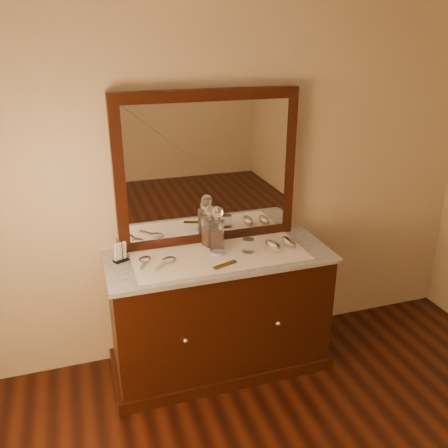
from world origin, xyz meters
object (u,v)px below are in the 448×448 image
Objects in this scene: decanter_right at (217,233)px; brush_far at (289,242)px; pin_dish at (218,252)px; comb at (225,265)px; mirror_frame at (208,169)px; brush_near at (273,246)px; dresser_cabinet at (219,314)px; napkin_rack at (120,253)px; hand_mirror_inner at (167,261)px; hand_mirror_outer at (144,260)px; decanter_left at (210,230)px.

brush_far is at bearing -11.04° from decanter_right.
pin_dish is 0.53× the size of comb.
brush_near is at bearing -37.39° from mirror_frame.
dresser_cabinet is 0.48m from comb.
napkin_rack is at bearing 174.18° from brush_far.
hand_mirror_inner is at bearing -165.01° from decanter_right.
hand_mirror_outer is 1.07× the size of hand_mirror_inner.
mirror_frame is 0.54m from pin_dish.
brush_near is at bearing -26.05° from decanter_left.
mirror_frame reaches higher than dresser_cabinet.
decanter_left is at bearing 95.46° from dresser_cabinet.
mirror_frame is at bearing 68.48° from comb.
brush_far is 0.82× the size of hand_mirror_outer.
brush_far is at bearing -17.99° from decanter_left.
brush_near reaches higher than hand_mirror_outer.
napkin_rack is 0.16m from hand_mirror_outer.
brush_near reaches higher than comb.
brush_far is at bearing -27.74° from mirror_frame.
dresser_cabinet is 8.46× the size of brush_near.
comb is (-0.01, -0.41, -0.49)m from mirror_frame.
brush_near is 0.86× the size of hand_mirror_outer.
decanter_right reaches higher than hand_mirror_inner.
brush_near is at bearing -7.83° from napkin_rack.
napkin_rack is 0.60m from decanter_left.
dresser_cabinet is at bearing -9.64° from napkin_rack.
brush_near is (0.97, -0.13, -0.03)m from napkin_rack.
brush_far is (0.48, -0.01, 0.47)m from dresser_cabinet.
decanter_right is 1.52× the size of hand_mirror_outer.
decanter_left is at bearing 13.72° from hand_mirror_outer.
dresser_cabinet is 0.97m from mirror_frame.
pin_dish is at bearing -3.99° from hand_mirror_outer.
hand_mirror_inner is (-0.35, -0.09, -0.10)m from decanter_right.
decanter_left is (-0.01, 0.15, 0.55)m from dresser_cabinet.
comb is 0.85× the size of hand_mirror_outer.
brush_far reaches higher than dresser_cabinet.
comb is at bearing -89.68° from decanter_left.
pin_dish is at bearing -8.85° from napkin_rack.
decanter_right reaches higher than decanter_left.
napkin_rack is 0.98m from brush_near.
brush_far is (0.48, -0.02, 0.01)m from pin_dish.
hand_mirror_outer is at bearing -156.66° from mirror_frame.
brush_far is (0.12, 0.02, -0.00)m from brush_near.
comb is at bearing -160.47° from brush_near.
decanter_left is at bearing -99.06° from mirror_frame.
brush_far reaches higher than hand_mirror_outer.
decanter_left reaches higher than hand_mirror_outer.
mirror_frame is at bearing 80.94° from decanter_left.
decanter_right is 0.48m from brush_far.
decanter_left is 0.38m from hand_mirror_inner.
hand_mirror_outer reaches higher than pin_dish.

